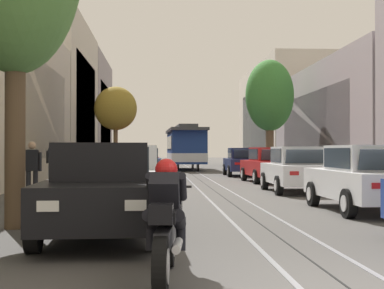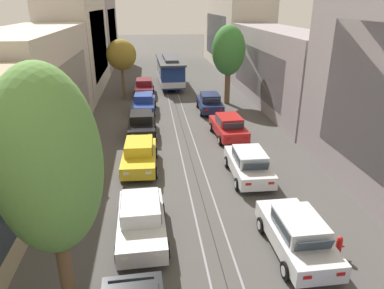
{
  "view_description": "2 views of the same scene",
  "coord_description": "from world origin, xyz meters",
  "px_view_note": "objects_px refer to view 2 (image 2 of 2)",
  "views": [
    {
      "loc": [
        -2.02,
        -5.44,
        1.47
      ],
      "look_at": [
        -0.33,
        23.02,
        1.74
      ],
      "focal_mm": 53.26,
      "sensor_mm": 36.0,
      "label": 1
    },
    {
      "loc": [
        -2.23,
        -2.47,
        8.74
      ],
      "look_at": [
        0.0,
        16.21,
        1.15
      ],
      "focal_mm": 33.08,
      "sensor_mm": 36.0,
      "label": 2
    }
  ],
  "objects_px": {
    "parked_car_red_fourth_right": "(228,126)",
    "parked_car_navy_fifth_right": "(210,102)",
    "street_tree_kerb_right_second": "(229,51)",
    "fire_hydrant": "(339,246)",
    "pedestrian_on_right_pavement": "(75,198)",
    "pedestrian_crossing_far": "(95,172)",
    "pedestrian_on_left_pavement": "(84,130)",
    "parked_car_black_fourth_left": "(142,124)",
    "parked_car_white_mid_right": "(249,164)",
    "parked_car_maroon_sixth_left": "(144,87)",
    "parked_car_white_second_right": "(297,234)",
    "cable_car_trolley": "(170,72)",
    "parked_car_yellow_mid_left": "(139,155)",
    "street_tree_kerb_left_near": "(48,165)",
    "parked_car_blue_fifth_left": "(144,103)",
    "parked_car_white_second_left": "(141,220)"
  },
  "relations": [
    {
      "from": "parked_car_black_fourth_left",
      "to": "parked_car_red_fourth_right",
      "type": "bearing_deg",
      "value": -12.16
    },
    {
      "from": "parked_car_red_fourth_right",
      "to": "parked_car_navy_fifth_right",
      "type": "bearing_deg",
      "value": 92.27
    },
    {
      "from": "parked_car_white_mid_right",
      "to": "fire_hydrant",
      "type": "xyz_separation_m",
      "value": [
        1.63,
        -6.55,
        -0.38
      ]
    },
    {
      "from": "parked_car_navy_fifth_right",
      "to": "pedestrian_on_right_pavement",
      "type": "distance_m",
      "value": 17.42
    },
    {
      "from": "fire_hydrant",
      "to": "pedestrian_on_left_pavement",
      "type": "bearing_deg",
      "value": 131.67
    },
    {
      "from": "parked_car_navy_fifth_right",
      "to": "parked_car_black_fourth_left",
      "type": "bearing_deg",
      "value": -138.44
    },
    {
      "from": "parked_car_yellow_mid_left",
      "to": "parked_car_maroon_sixth_left",
      "type": "distance_m",
      "value": 17.15
    },
    {
      "from": "parked_car_yellow_mid_left",
      "to": "parked_car_white_second_right",
      "type": "relative_size",
      "value": 1.0
    },
    {
      "from": "parked_car_maroon_sixth_left",
      "to": "fire_hydrant",
      "type": "height_order",
      "value": "parked_car_maroon_sixth_left"
    },
    {
      "from": "parked_car_white_second_left",
      "to": "parked_car_black_fourth_left",
      "type": "relative_size",
      "value": 1.01
    },
    {
      "from": "parked_car_white_second_right",
      "to": "pedestrian_on_right_pavement",
      "type": "height_order",
      "value": "pedestrian_on_right_pavement"
    },
    {
      "from": "parked_car_blue_fifth_left",
      "to": "pedestrian_on_left_pavement",
      "type": "bearing_deg",
      "value": -118.6
    },
    {
      "from": "parked_car_white_second_right",
      "to": "cable_car_trolley",
      "type": "bearing_deg",
      "value": 95.82
    },
    {
      "from": "street_tree_kerb_left_near",
      "to": "pedestrian_on_left_pavement",
      "type": "height_order",
      "value": "street_tree_kerb_left_near"
    },
    {
      "from": "parked_car_maroon_sixth_left",
      "to": "pedestrian_on_right_pavement",
      "type": "distance_m",
      "value": 22.05
    },
    {
      "from": "parked_car_white_second_right",
      "to": "pedestrian_on_right_pavement",
      "type": "distance_m",
      "value": 9.17
    },
    {
      "from": "parked_car_yellow_mid_left",
      "to": "parked_car_red_fourth_right",
      "type": "bearing_deg",
      "value": 35.05
    },
    {
      "from": "parked_car_white_mid_right",
      "to": "fire_hydrant",
      "type": "relative_size",
      "value": 5.22
    },
    {
      "from": "street_tree_kerb_right_second",
      "to": "fire_hydrant",
      "type": "height_order",
      "value": "street_tree_kerb_right_second"
    },
    {
      "from": "parked_car_red_fourth_right",
      "to": "pedestrian_on_left_pavement",
      "type": "bearing_deg",
      "value": -178.73
    },
    {
      "from": "parked_car_maroon_sixth_left",
      "to": "pedestrian_crossing_far",
      "type": "bearing_deg",
      "value": -96.76
    },
    {
      "from": "parked_car_white_mid_right",
      "to": "pedestrian_on_left_pavement",
      "type": "bearing_deg",
      "value": 148.07
    },
    {
      "from": "cable_car_trolley",
      "to": "pedestrian_on_left_pavement",
      "type": "bearing_deg",
      "value": -111.86
    },
    {
      "from": "pedestrian_crossing_far",
      "to": "parked_car_maroon_sixth_left",
      "type": "bearing_deg",
      "value": 83.24
    },
    {
      "from": "parked_car_blue_fifth_left",
      "to": "parked_car_red_fourth_right",
      "type": "bearing_deg",
      "value": -49.35
    },
    {
      "from": "parked_car_white_second_left",
      "to": "fire_hydrant",
      "type": "bearing_deg",
      "value": -15.49
    },
    {
      "from": "parked_car_yellow_mid_left",
      "to": "pedestrian_on_right_pavement",
      "type": "height_order",
      "value": "pedestrian_on_right_pavement"
    },
    {
      "from": "parked_car_maroon_sixth_left",
      "to": "parked_car_red_fourth_right",
      "type": "xyz_separation_m",
      "value": [
        5.85,
        -12.94,
        0.0
      ]
    },
    {
      "from": "parked_car_navy_fifth_right",
      "to": "pedestrian_crossing_far",
      "type": "relative_size",
      "value": 2.83
    },
    {
      "from": "parked_car_blue_fifth_left",
      "to": "parked_car_maroon_sixth_left",
      "type": "xyz_separation_m",
      "value": [
        -0.02,
        6.15,
        0.0
      ]
    },
    {
      "from": "pedestrian_crossing_far",
      "to": "parked_car_yellow_mid_left",
      "type": "bearing_deg",
      "value": 44.5
    },
    {
      "from": "parked_car_white_second_right",
      "to": "pedestrian_on_right_pavement",
      "type": "relative_size",
      "value": 2.56
    },
    {
      "from": "parked_car_white_second_left",
      "to": "pedestrian_on_left_pavement",
      "type": "relative_size",
      "value": 2.52
    },
    {
      "from": "parked_car_blue_fifth_left",
      "to": "pedestrian_crossing_far",
      "type": "xyz_separation_m",
      "value": [
        -2.3,
        -13.1,
        0.07
      ]
    },
    {
      "from": "parked_car_maroon_sixth_left",
      "to": "parked_car_red_fourth_right",
      "type": "distance_m",
      "value": 14.2
    },
    {
      "from": "parked_car_blue_fifth_left",
      "to": "parked_car_white_second_right",
      "type": "relative_size",
      "value": 1.01
    },
    {
      "from": "parked_car_maroon_sixth_left",
      "to": "parked_car_white_mid_right",
      "type": "distance_m",
      "value": 19.84
    },
    {
      "from": "parked_car_red_fourth_right",
      "to": "cable_car_trolley",
      "type": "height_order",
      "value": "cable_car_trolley"
    },
    {
      "from": "parked_car_red_fourth_right",
      "to": "pedestrian_crossing_far",
      "type": "height_order",
      "value": "parked_car_red_fourth_right"
    },
    {
      "from": "parked_car_blue_fifth_left",
      "to": "parked_car_white_second_left",
      "type": "bearing_deg",
      "value": -89.9
    },
    {
      "from": "parked_car_white_mid_right",
      "to": "pedestrian_crossing_far",
      "type": "relative_size",
      "value": 2.83
    },
    {
      "from": "parked_car_navy_fifth_right",
      "to": "street_tree_kerb_left_near",
      "type": "distance_m",
      "value": 22.74
    },
    {
      "from": "pedestrian_crossing_far",
      "to": "parked_car_white_second_left",
      "type": "bearing_deg",
      "value": -61.78
    },
    {
      "from": "pedestrian_on_right_pavement",
      "to": "pedestrian_crossing_far",
      "type": "relative_size",
      "value": 1.1
    },
    {
      "from": "parked_car_blue_fifth_left",
      "to": "parked_car_white_second_right",
      "type": "bearing_deg",
      "value": -73.17
    },
    {
      "from": "parked_car_white_mid_right",
      "to": "street_tree_kerb_right_second",
      "type": "relative_size",
      "value": 0.63
    },
    {
      "from": "parked_car_white_second_right",
      "to": "parked_car_red_fourth_right",
      "type": "bearing_deg",
      "value": 89.64
    },
    {
      "from": "parked_car_maroon_sixth_left",
      "to": "pedestrian_on_right_pavement",
      "type": "height_order",
      "value": "pedestrian_on_right_pavement"
    },
    {
      "from": "parked_car_white_mid_right",
      "to": "pedestrian_on_left_pavement",
      "type": "relative_size",
      "value": 2.51
    },
    {
      "from": "parked_car_yellow_mid_left",
      "to": "parked_car_blue_fifth_left",
      "type": "height_order",
      "value": "same"
    }
  ]
}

